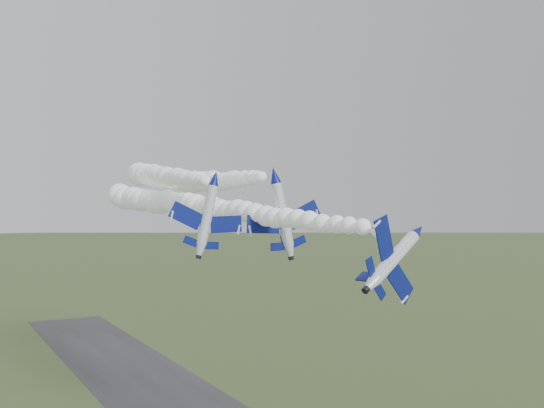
% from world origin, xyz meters
% --- Properties ---
extents(jet_lead, '(5.89, 12.56, 8.97)m').
position_xyz_m(jet_lead, '(6.54, -7.45, 35.69)').
color(jet_lead, silver).
extents(smoke_trail_jet_lead, '(22.06, 72.02, 4.79)m').
position_xyz_m(smoke_trail_jet_lead, '(-0.89, 31.60, 38.30)').
color(smoke_trail_jet_lead, white).
extents(jet_pair_left, '(10.77, 13.03, 3.73)m').
position_xyz_m(jet_pair_left, '(-5.74, 21.26, 42.71)').
color(jet_pair_left, silver).
extents(smoke_trail_jet_pair_left, '(12.78, 53.92, 5.11)m').
position_xyz_m(smoke_trail_jet_pair_left, '(-2.61, 51.22, 44.32)').
color(smoke_trail_jet_pair_left, white).
extents(jet_pair_right, '(11.93, 14.40, 4.14)m').
position_xyz_m(jet_pair_right, '(3.43, 19.86, 43.36)').
color(jet_pair_right, silver).
extents(smoke_trail_jet_pair_right, '(13.64, 56.19, 4.82)m').
position_xyz_m(smoke_trail_jet_pair_right, '(8.28, 51.55, 43.88)').
color(smoke_trail_jet_pair_right, white).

